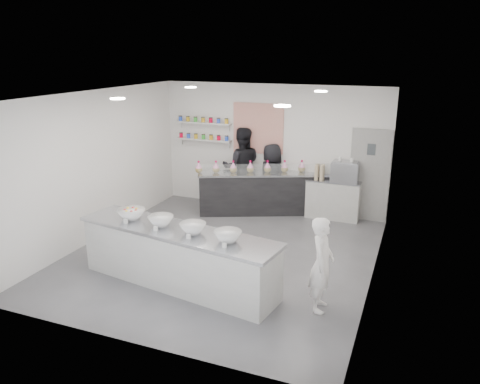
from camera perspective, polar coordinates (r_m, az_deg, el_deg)
name	(u,v)px	position (r m, az deg, el deg)	size (l,w,h in m)	color
floor	(223,255)	(8.99, -2.14, -7.67)	(6.00, 6.00, 0.00)	#515156
ceiling	(221,95)	(8.21, -2.38, 11.73)	(6.00, 6.00, 0.00)	white
back_wall	(272,148)	(11.21, 3.92, 5.37)	(5.50, 5.50, 0.00)	white
left_wall	(97,166)	(9.88, -17.06, 3.06)	(6.00, 6.00, 0.00)	white
right_wall	(378,196)	(7.83, 16.52, -0.44)	(6.00, 6.00, 0.00)	white
back_door	(369,176)	(10.84, 15.50, 1.93)	(0.88, 0.04, 2.10)	gray
pattern_panel	(258,129)	(11.22, 2.21, 7.74)	(1.25, 0.03, 1.20)	#C43D29
jar_shelf_lower	(204,140)	(11.74, -4.43, 6.38)	(1.45, 0.22, 0.04)	silver
jar_shelf_upper	(203,123)	(11.67, -4.48, 8.41)	(1.45, 0.22, 0.04)	silver
preserve_jars	(203,129)	(11.67, -4.51, 7.71)	(1.45, 0.10, 0.56)	#EA002B
downlight_0	(118,99)	(8.04, -14.70, 10.95)	(0.24, 0.24, 0.02)	white
downlight_1	(282,106)	(6.79, 5.18, 10.42)	(0.24, 0.24, 0.02)	white
downlight_2	(191,87)	(10.25, -6.03, 12.59)	(0.24, 0.24, 0.02)	white
downlight_3	(321,91)	(9.31, 9.83, 12.00)	(0.24, 0.24, 0.02)	white
prep_counter	(178,257)	(7.80, -7.59, -7.89)	(3.57, 0.81, 0.97)	silver
back_bar	(267,193)	(11.08, 3.32, -0.10)	(3.22, 0.59, 1.00)	black
sneeze_guard	(269,170)	(10.64, 3.50, 2.72)	(3.17, 0.01, 0.27)	white
espresso_ledge	(333,200)	(10.91, 11.23, -0.94)	(1.22, 0.39, 0.90)	silver
espresso_machine	(345,172)	(10.69, 12.69, 2.39)	(0.59, 0.41, 0.45)	#93969E
cup_stacks	(320,172)	(10.80, 9.68, 2.42)	(0.24, 0.24, 0.35)	tan
prep_bowls	(176,225)	(7.58, -7.76, -3.96)	(2.37, 0.52, 0.17)	white
label_cards	(165,240)	(7.14, -9.19, -5.82)	(2.01, 0.04, 0.07)	white
cookie_bags	(268,167)	(10.91, 3.37, 3.12)	(3.37, 0.17, 0.29)	#FF94D3
woman_prep	(322,264)	(7.04, 9.93, -8.69)	(0.53, 0.35, 1.46)	white
staff_left	(242,168)	(11.42, 0.22, 2.99)	(0.96, 0.75, 1.98)	black
staff_right	(272,177)	(11.21, 3.88, 1.79)	(0.80, 0.52, 1.64)	black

